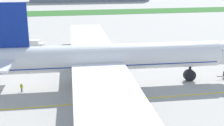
% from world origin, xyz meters
% --- Properties ---
extents(ground_plane, '(600.00, 600.00, 0.00)m').
position_xyz_m(ground_plane, '(0.00, 0.00, 0.00)').
color(ground_plane, '#ADAAA5').
rests_on(ground_plane, ground).
extents(apron_taxi_line, '(280.00, 0.36, 0.01)m').
position_xyz_m(apron_taxi_line, '(0.00, -2.87, 0.00)').
color(apron_taxi_line, yellow).
rests_on(apron_taxi_line, ground).
extents(grass_median_strip, '(320.00, 24.00, 0.10)m').
position_xyz_m(grass_median_strip, '(0.00, 119.44, 0.05)').
color(grass_median_strip, '#2D6628').
rests_on(grass_median_strip, ground).
extents(airliner_foreground, '(51.51, 82.43, 15.84)m').
position_xyz_m(airliner_foreground, '(2.90, 4.86, 5.38)').
color(airliner_foreground, white).
rests_on(airliner_foreground, ground).
extents(ground_crew_wingwalker_port, '(0.52, 0.36, 1.55)m').
position_xyz_m(ground_crew_wingwalker_port, '(-12.33, 4.29, 0.94)').
color(ground_crew_wingwalker_port, black).
rests_on(ground_crew_wingwalker_port, ground).
extents(ground_crew_marshaller_front, '(0.59, 0.27, 1.69)m').
position_xyz_m(ground_crew_marshaller_front, '(4.53, 6.83, 1.03)').
color(ground_crew_marshaller_front, black).
rests_on(ground_crew_marshaller_front, ground).
extents(service_truck_baggage_loader, '(5.11, 3.44, 3.01)m').
position_xyz_m(service_truck_baggage_loader, '(-11.59, 35.12, 1.60)').
color(service_truck_baggage_loader, white).
rests_on(service_truck_baggage_loader, ground).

